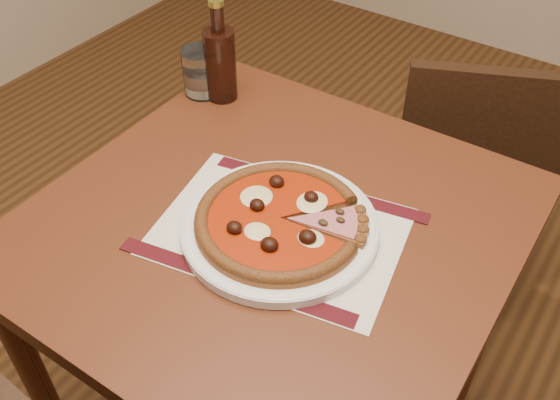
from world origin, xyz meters
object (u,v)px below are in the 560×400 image
(plate, at_px, (280,227))
(water_glass, at_px, (202,72))
(bottle, at_px, (220,61))
(table, at_px, (274,258))
(chair_far, at_px, (468,170))
(pizza, at_px, (280,219))

(plate, relative_size, water_glass, 3.30)
(plate, xyz_separation_m, bottle, (-0.34, 0.28, 0.08))
(table, height_order, bottle, bottle)
(chair_far, xyz_separation_m, bottle, (-0.46, -0.42, 0.37))
(chair_far, bearing_deg, table, 53.30)
(table, bearing_deg, bottle, 141.02)
(bottle, bearing_deg, plate, -38.82)
(bottle, bearing_deg, table, -38.98)
(chair_far, distance_m, bottle, 0.73)
(table, relative_size, bottle, 3.60)
(chair_far, bearing_deg, water_glass, 15.60)
(water_glass, xyz_separation_m, bottle, (0.05, 0.01, 0.04))
(pizza, xyz_separation_m, water_glass, (-0.39, 0.27, 0.02))
(table, distance_m, pizza, 0.14)
(plate, height_order, water_glass, water_glass)
(plate, xyz_separation_m, water_glass, (-0.39, 0.27, 0.04))
(table, bearing_deg, pizza, -37.13)
(table, height_order, water_glass, water_glass)
(plate, distance_m, bottle, 0.45)
(chair_far, bearing_deg, pizza, 55.77)
(chair_far, relative_size, plate, 2.43)
(chair_far, height_order, pizza, chair_far)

